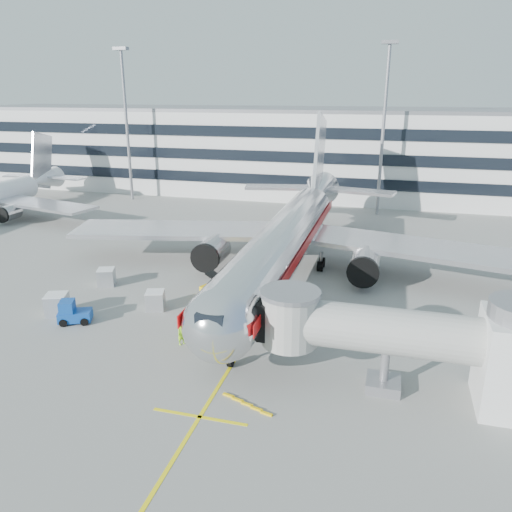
% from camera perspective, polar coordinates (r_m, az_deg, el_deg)
% --- Properties ---
extents(ground, '(180.00, 180.00, 0.00)m').
position_cam_1_polar(ground, '(43.04, 0.44, -7.22)').
color(ground, gray).
rests_on(ground, ground).
extents(lead_in_line, '(0.25, 70.00, 0.01)m').
position_cam_1_polar(lead_in_line, '(51.99, 3.29, -2.61)').
color(lead_in_line, '#FFE90D').
rests_on(lead_in_line, ground).
extents(stop_bar, '(6.00, 0.25, 0.01)m').
position_cam_1_polar(stop_bar, '(31.59, -6.46, -17.80)').
color(stop_bar, '#FFE90D').
rests_on(stop_bar, ground).
extents(main_jet, '(50.95, 48.70, 16.06)m').
position_cam_1_polar(main_jet, '(52.25, 3.77, 2.38)').
color(main_jet, silver).
rests_on(main_jet, ground).
extents(jet_bridge, '(17.80, 4.50, 7.00)m').
position_cam_1_polar(jet_bridge, '(33.05, 17.74, -9.02)').
color(jet_bridge, silver).
rests_on(jet_bridge, ground).
extents(terminal, '(150.00, 24.25, 15.60)m').
position_cam_1_polar(terminal, '(96.59, 9.55, 11.71)').
color(terminal, silver).
rests_on(terminal, ground).
extents(light_mast_west, '(2.40, 1.20, 25.45)m').
position_cam_1_polar(light_mast_west, '(91.43, -14.65, 15.47)').
color(light_mast_west, gray).
rests_on(light_mast_west, ground).
extents(light_mast_centre, '(2.40, 1.20, 25.45)m').
position_cam_1_polar(light_mast_centre, '(79.63, 14.45, 15.14)').
color(light_mast_centre, gray).
rests_on(light_mast_centre, ground).
extents(belt_loader, '(4.96, 3.32, 2.34)m').
position_cam_1_polar(belt_loader, '(46.85, -3.73, -4.17)').
color(belt_loader, yellow).
rests_on(belt_loader, ground).
extents(baggage_tug, '(3.02, 2.49, 1.98)m').
position_cam_1_polar(baggage_tug, '(44.83, -20.21, -6.13)').
color(baggage_tug, '#0E419C').
rests_on(baggage_tug, ground).
extents(cargo_container_left, '(2.28, 2.28, 1.89)m').
position_cam_1_polar(cargo_container_left, '(46.81, -21.79, -5.16)').
color(cargo_container_left, '#ABAEB2').
rests_on(cargo_container_left, ground).
extents(cargo_container_right, '(2.07, 2.07, 1.71)m').
position_cam_1_polar(cargo_container_right, '(52.19, -16.73, -2.31)').
color(cargo_container_right, '#ABAEB2').
rests_on(cargo_container_right, ground).
extents(cargo_container_front, '(1.98, 1.98, 1.68)m').
position_cam_1_polar(cargo_container_front, '(45.50, -11.43, -4.97)').
color(cargo_container_front, '#ABAEB2').
rests_on(cargo_container_front, ground).
extents(ramp_worker, '(0.73, 0.80, 1.85)m').
position_cam_1_polar(ramp_worker, '(39.07, -8.51, -8.73)').
color(ramp_worker, '#A9FF1A').
rests_on(ramp_worker, ground).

